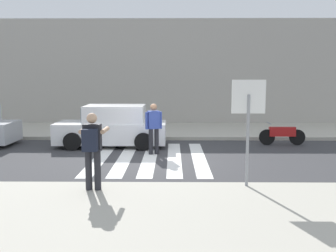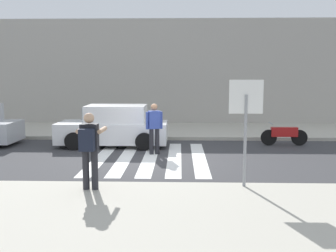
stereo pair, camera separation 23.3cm
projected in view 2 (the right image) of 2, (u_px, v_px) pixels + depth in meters
ground_plane at (150, 159)px, 12.61m from camera, size 120.00×120.00×0.00m
sidewalk_near at (120, 235)px, 6.46m from camera, size 60.00×6.00×0.14m
sidewalk_far at (159, 130)px, 18.55m from camera, size 60.00×4.80×0.14m
building_facade_far at (163, 73)px, 22.55m from camera, size 56.00×4.00×5.57m
crosswalk_stripe_0 at (101, 157)px, 12.86m from camera, size 0.44×5.20×0.01m
crosswalk_stripe_1 at (126, 157)px, 12.84m from camera, size 0.44×5.20×0.01m
crosswalk_stripe_2 at (150, 158)px, 12.81m from camera, size 0.44×5.20×0.01m
crosswalk_stripe_3 at (175, 158)px, 12.79m from camera, size 0.44×5.20×0.01m
crosswalk_stripe_4 at (199, 158)px, 12.76m from camera, size 0.44×5.20×0.01m
stop_sign at (246, 109)px, 8.85m from camera, size 0.76×0.08×2.44m
photographer_with_backpack at (89, 144)px, 8.67m from camera, size 0.60×0.85×1.72m
pedestrian_crossing at (154, 126)px, 13.26m from camera, size 0.56×0.34×1.72m
parked_car_white at (114, 127)px, 14.84m from camera, size 4.10×1.92×1.55m
motorcycle at (284, 135)px, 14.99m from camera, size 1.76×0.60×0.87m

